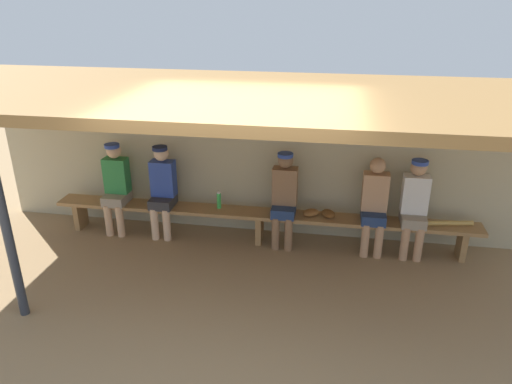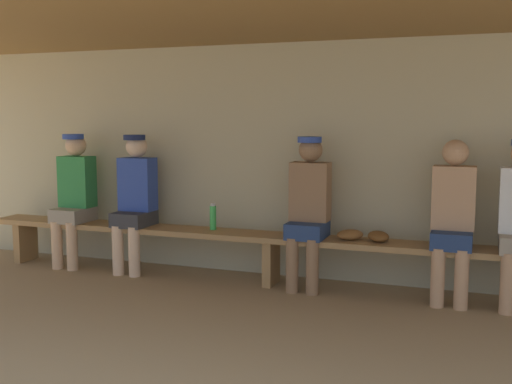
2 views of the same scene
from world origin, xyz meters
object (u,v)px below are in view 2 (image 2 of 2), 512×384
(player_shirtless_tan, at_px, (308,205))
(baseball_glove_dark_brown, at_px, (378,236))
(player_rightmost, at_px, (135,196))
(water_bottle_green, at_px, (213,217))
(player_in_red, at_px, (453,214))
(player_in_white, at_px, (74,193))
(baseball_glove_worn, at_px, (350,235))
(bench, at_px, (271,243))

(player_shirtless_tan, xyz_separation_m, baseball_glove_dark_brown, (0.62, 0.02, -0.24))
(player_rightmost, distance_m, water_bottle_green, 0.83)
(player_in_red, height_order, baseball_glove_dark_brown, player_in_red)
(player_in_white, relative_size, player_shirtless_tan, 1.00)
(baseball_glove_worn, bearing_deg, bench, 142.43)
(bench, bearing_deg, player_shirtless_tan, 0.60)
(player_in_red, relative_size, baseball_glove_worn, 5.56)
(player_rightmost, height_order, baseball_glove_dark_brown, player_rightmost)
(bench, xyz_separation_m, player_shirtless_tan, (0.34, 0.00, 0.36))
(player_shirtless_tan, xyz_separation_m, baseball_glove_worn, (0.37, 0.01, -0.24))
(bench, height_order, baseball_glove_dark_brown, baseball_glove_dark_brown)
(player_in_white, relative_size, player_in_red, 1.01)
(player_shirtless_tan, bearing_deg, water_bottle_green, 177.47)
(baseball_glove_dark_brown, bearing_deg, player_rightmost, 61.08)
(bench, distance_m, player_shirtless_tan, 0.50)
(bench, relative_size, baseball_glove_worn, 25.00)
(player_shirtless_tan, distance_m, player_in_red, 1.21)
(baseball_glove_dark_brown, bearing_deg, water_bottle_green, 59.74)
(player_in_white, bearing_deg, player_in_red, -0.01)
(player_shirtless_tan, relative_size, baseball_glove_worn, 5.60)
(player_rightmost, height_order, player_shirtless_tan, same)
(baseball_glove_dark_brown, xyz_separation_m, baseball_glove_worn, (-0.24, -0.01, 0.00))
(bench, xyz_separation_m, baseball_glove_worn, (0.72, 0.01, 0.12))
(player_in_red, distance_m, baseball_glove_worn, 0.87)
(bench, distance_m, baseball_glove_worn, 0.73)
(player_rightmost, relative_size, player_in_red, 1.01)
(player_in_red, xyz_separation_m, baseball_glove_worn, (-0.84, 0.01, -0.22))
(bench, relative_size, baseball_glove_dark_brown, 25.00)
(bench, bearing_deg, baseball_glove_worn, 0.91)
(water_bottle_green, bearing_deg, player_shirtless_tan, -2.53)
(bench, relative_size, player_in_red, 4.49)
(player_shirtless_tan, relative_size, baseball_glove_dark_brown, 5.60)
(water_bottle_green, distance_m, baseball_glove_dark_brown, 1.55)
(player_in_white, height_order, baseball_glove_worn, player_in_white)
(player_shirtless_tan, bearing_deg, player_in_red, -0.02)
(player_rightmost, bearing_deg, player_in_white, 180.00)
(player_in_white, height_order, baseball_glove_dark_brown, player_in_white)
(player_shirtless_tan, height_order, baseball_glove_worn, player_shirtless_tan)
(bench, xyz_separation_m, player_in_white, (-2.12, 0.00, 0.36))
(player_rightmost, relative_size, baseball_glove_worn, 5.60)
(player_in_red, bearing_deg, player_shirtless_tan, 179.98)
(player_in_white, xyz_separation_m, baseball_glove_worn, (2.83, 0.01, -0.24))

